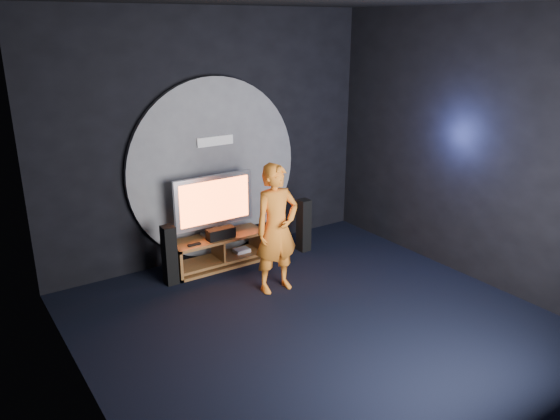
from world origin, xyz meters
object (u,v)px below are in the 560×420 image
object	(u,v)px
subwoofer	(263,238)
player	(276,229)
tower_speaker_right	(304,225)
media_console	(219,253)
tv	(214,203)
tower_speaker_left	(170,255)

from	to	relation	value
subwoofer	player	bearing A→B (deg)	-114.59
subwoofer	tower_speaker_right	bearing A→B (deg)	-37.40
player	media_console	bearing A→B (deg)	106.73
tv	subwoofer	world-z (taller)	tv
tower_speaker_right	subwoofer	bearing A→B (deg)	142.60
tower_speaker_left	subwoofer	bearing A→B (deg)	10.50
tower_speaker_left	tower_speaker_right	bearing A→B (deg)	-1.92
tv	tower_speaker_right	world-z (taller)	tv
tv	subwoofer	size ratio (longest dim) A/B	3.30
player	tower_speaker_right	bearing A→B (deg)	40.23
media_console	tower_speaker_left	size ratio (longest dim) A/B	1.68
player	tower_speaker_left	bearing A→B (deg)	141.13
player	subwoofer	bearing A→B (deg)	66.82
media_console	tower_speaker_right	xyz separation A→B (m)	(1.33, -0.21, 0.21)
tower_speaker_right	media_console	bearing A→B (deg)	171.02
tower_speaker_right	subwoofer	distance (m)	0.65
tv	tower_speaker_left	size ratio (longest dim) A/B	1.46
tv	tower_speaker_left	bearing A→B (deg)	-165.19
tower_speaker_left	subwoofer	xyz separation A→B (m)	(1.63, 0.30, -0.22)
player	tv	bearing A→B (deg)	106.20
media_console	player	bearing A→B (deg)	-74.68
media_console	tv	distance (m)	0.73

